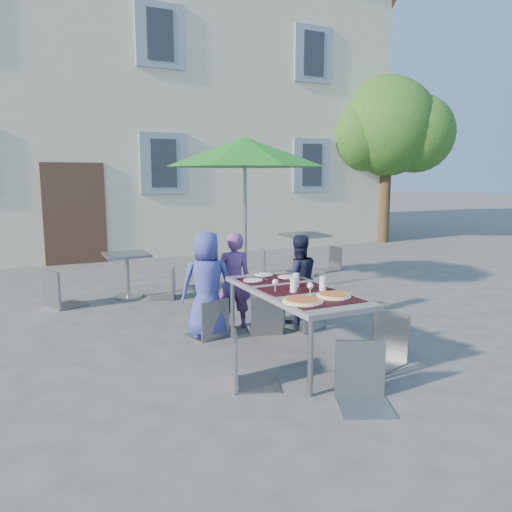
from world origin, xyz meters
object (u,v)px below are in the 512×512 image
dining_table (295,294)px  chair_5 (364,337)px  child_2 (298,279)px  chair_3 (246,329)px  chair_1 (265,292)px  bg_chair_r_1 (332,244)px  patio_umbrella (245,153)px  chair_0 (210,295)px  bg_chair_r_0 (167,266)px  cafe_table_1 (305,246)px  chair_2 (310,288)px  bg_chair_l_0 (57,265)px  child_1 (234,281)px  child_0 (207,284)px  bg_chair_l_1 (269,245)px  chair_4 (386,307)px  pizza_near_left (303,300)px  pizza_near_right (334,295)px

dining_table → chair_5: size_ratio=1.89×
child_2 → chair_3: child_2 is taller
chair_1 → bg_chair_r_1: 4.45m
patio_umbrella → chair_1: bearing=-107.2°
chair_0 → bg_chair_r_0: size_ratio=1.02×
bg_chair_r_0 → cafe_table_1: 2.93m
chair_0 → bg_chair_r_0: (0.08, 2.13, -0.01)m
chair_2 → bg_chair_l_0: size_ratio=0.86×
bg_chair_r_0 → patio_umbrella: bearing=-19.4°
child_1 → child_2: child_1 is taller
child_1 → child_0: bearing=33.9°
child_1 → bg_chair_l_1: 3.45m
chair_0 → chair_4: chair_4 is taller
child_1 → chair_3: (-0.60, -1.68, -0.07)m
pizza_near_left → chair_1: 1.46m
pizza_near_left → bg_chair_r_1: 5.72m
chair_4 → bg_chair_r_0: (-1.28, 3.64, -0.07)m
child_0 → dining_table: bearing=134.3°
chair_2 → child_0: bearing=165.6°
chair_0 → bg_chair_l_0: size_ratio=0.84×
chair_3 → bg_chair_l_0: bg_chair_l_0 is taller
child_0 → chair_2: child_0 is taller
pizza_near_left → child_0: bearing=102.4°
dining_table → chair_2: 1.05m
child_0 → chair_1: size_ratio=1.44×
chair_2 → bg_chair_l_0: bg_chair_l_0 is taller
pizza_near_right → chair_2: size_ratio=0.37×
dining_table → bg_chair_l_1: (1.81, 4.10, -0.11)m
chair_1 → chair_2: size_ratio=0.97×
child_1 → cafe_table_1: (2.55, 2.49, -0.03)m
dining_table → cafe_table_1: bearing=57.5°
child_0 → chair_3: size_ratio=1.38×
dining_table → chair_2: bearing=49.5°
chair_0 → chair_4: size_ratio=0.91×
pizza_near_left → chair_2: 1.58m
pizza_near_left → chair_0: (-0.34, 1.54, -0.25)m
child_0 → chair_4: (1.37, -1.58, -0.06)m
child_1 → patio_umbrella: bearing=-107.0°
child_1 → dining_table: bearing=109.2°
chair_1 → patio_umbrella: patio_umbrella is taller
dining_table → child_2: (0.69, 1.11, -0.11)m
dining_table → pizza_near_left: 0.55m
child_2 → chair_4: bearing=104.9°
dining_table → bg_chair_r_1: bearing=51.5°
child_1 → patio_umbrella: (0.84, 1.49, 1.64)m
pizza_near_right → child_0: size_ratio=0.27×
chair_5 → child_1: bearing=93.6°
chair_3 → child_0: bearing=83.1°
bg_chair_r_1 → child_1: bearing=-140.4°
chair_3 → bg_chair_r_1: 5.98m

